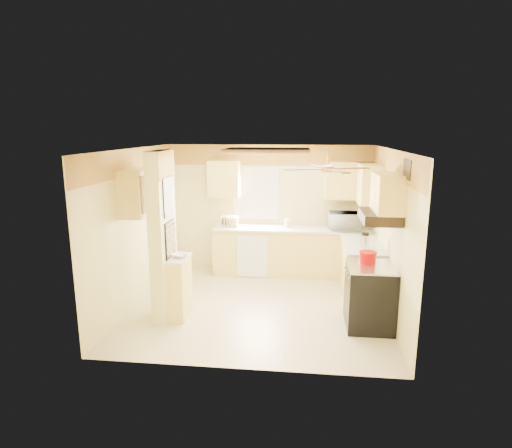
# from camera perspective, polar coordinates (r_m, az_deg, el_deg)

# --- Properties ---
(floor) EXTENTS (4.00, 4.00, 0.00)m
(floor) POSITION_cam_1_polar(r_m,az_deg,el_deg) (7.06, 0.26, -10.77)
(floor) COLOR beige
(floor) RESTS_ON ground
(ceiling) EXTENTS (4.00, 4.00, 0.00)m
(ceiling) POSITION_cam_1_polar(r_m,az_deg,el_deg) (6.49, 0.28, 9.95)
(ceiling) COLOR white
(ceiling) RESTS_ON wall_back
(wall_back) EXTENTS (4.00, 0.00, 4.00)m
(wall_back) POSITION_cam_1_polar(r_m,az_deg,el_deg) (8.52, 1.66, 2.09)
(wall_back) COLOR #E7D78D
(wall_back) RESTS_ON floor
(wall_front) EXTENTS (4.00, 0.00, 4.00)m
(wall_front) POSITION_cam_1_polar(r_m,az_deg,el_deg) (4.85, -2.18, -6.02)
(wall_front) COLOR #E7D78D
(wall_front) RESTS_ON floor
(wall_left) EXTENTS (0.00, 3.80, 3.80)m
(wall_left) POSITION_cam_1_polar(r_m,az_deg,el_deg) (7.16, -15.86, -0.40)
(wall_left) COLOR #E7D78D
(wall_left) RESTS_ON floor
(wall_right) EXTENTS (0.00, 3.80, 3.80)m
(wall_right) POSITION_cam_1_polar(r_m,az_deg,el_deg) (6.75, 17.40, -1.26)
(wall_right) COLOR #E7D78D
(wall_right) RESTS_ON floor
(wallpaper_border) EXTENTS (4.00, 0.02, 0.40)m
(wallpaper_border) POSITION_cam_1_polar(r_m,az_deg,el_deg) (8.37, 1.69, 9.15)
(wallpaper_border) COLOR #FFC14B
(wallpaper_border) RESTS_ON wall_back
(partition_column) EXTENTS (0.20, 0.70, 2.50)m
(partition_column) POSITION_cam_1_polar(r_m,az_deg,el_deg) (6.43, -12.33, -1.64)
(partition_column) COLOR #E7D78D
(partition_column) RESTS_ON floor
(partition_ledge) EXTENTS (0.25, 0.55, 0.90)m
(partition_ledge) POSITION_cam_1_polar(r_m,az_deg,el_deg) (6.60, -10.17, -8.46)
(partition_ledge) COLOR #FFDD6B
(partition_ledge) RESTS_ON floor
(ledge_top) EXTENTS (0.28, 0.58, 0.04)m
(ledge_top) POSITION_cam_1_polar(r_m,az_deg,el_deg) (6.45, -10.33, -4.55)
(ledge_top) COLOR silver
(ledge_top) RESTS_ON partition_ledge
(lower_cabinets_back) EXTENTS (3.00, 0.60, 0.90)m
(lower_cabinets_back) POSITION_cam_1_polar(r_m,az_deg,el_deg) (8.38, 4.86, -3.75)
(lower_cabinets_back) COLOR #FFDD6B
(lower_cabinets_back) RESTS_ON floor
(lower_cabinets_right) EXTENTS (0.60, 1.40, 0.90)m
(lower_cabinets_right) POSITION_cam_1_polar(r_m,az_deg,el_deg) (7.49, 13.89, -6.07)
(lower_cabinets_right) COLOR #FFDD6B
(lower_cabinets_right) RESTS_ON floor
(countertop_back) EXTENTS (3.04, 0.64, 0.04)m
(countertop_back) POSITION_cam_1_polar(r_m,az_deg,el_deg) (8.25, 4.92, -0.63)
(countertop_back) COLOR silver
(countertop_back) RESTS_ON lower_cabinets_back
(countertop_right) EXTENTS (0.64, 1.44, 0.04)m
(countertop_right) POSITION_cam_1_polar(r_m,az_deg,el_deg) (7.36, 14.00, -2.60)
(countertop_right) COLOR silver
(countertop_right) RESTS_ON lower_cabinets_right
(dishwasher_panel) EXTENTS (0.58, 0.02, 0.80)m
(dishwasher_panel) POSITION_cam_1_polar(r_m,az_deg,el_deg) (8.14, -0.50, -4.34)
(dishwasher_panel) COLOR white
(dishwasher_panel) RESTS_ON lower_cabinets_back
(window) EXTENTS (0.92, 0.02, 1.02)m
(window) POSITION_cam_1_polar(r_m,az_deg,el_deg) (8.48, -0.02, 4.10)
(window) COLOR white
(window) RESTS_ON wall_back
(upper_cab_back_left) EXTENTS (0.60, 0.35, 0.70)m
(upper_cab_back_left) POSITION_cam_1_polar(r_m,az_deg,el_deg) (8.37, -4.26, 6.03)
(upper_cab_back_left) COLOR #FFDD6B
(upper_cab_back_left) RESTS_ON wall_back
(upper_cab_back_right) EXTENTS (0.90, 0.35, 0.70)m
(upper_cab_back_right) POSITION_cam_1_polar(r_m,az_deg,el_deg) (8.27, 12.40, 5.69)
(upper_cab_back_right) COLOR #FFDD6B
(upper_cab_back_right) RESTS_ON wall_back
(upper_cab_right) EXTENTS (0.35, 1.00, 0.70)m
(upper_cab_right) POSITION_cam_1_polar(r_m,az_deg,el_deg) (7.83, 14.75, 5.21)
(upper_cab_right) COLOR #FFDD6B
(upper_cab_right) RESTS_ON wall_right
(upper_cab_left_wall) EXTENTS (0.35, 0.75, 0.70)m
(upper_cab_left_wall) POSITION_cam_1_polar(r_m,az_deg,el_deg) (6.76, -15.58, 4.05)
(upper_cab_left_wall) COLOR #FFDD6B
(upper_cab_left_wall) RESTS_ON wall_left
(upper_cab_over_stove) EXTENTS (0.35, 0.76, 0.52)m
(upper_cab_over_stove) POSITION_cam_1_polar(r_m,az_deg,el_deg) (6.06, 17.15, 3.98)
(upper_cab_over_stove) COLOR #FFDD6B
(upper_cab_over_stove) RESTS_ON wall_right
(stove) EXTENTS (0.68, 0.77, 0.92)m
(stove) POSITION_cam_1_polar(r_m,az_deg,el_deg) (6.41, 14.91, -9.24)
(stove) COLOR black
(stove) RESTS_ON floor
(range_hood) EXTENTS (0.50, 0.76, 0.14)m
(range_hood) POSITION_cam_1_polar(r_m,az_deg,el_deg) (6.10, 16.17, 0.95)
(range_hood) COLOR black
(range_hood) RESTS_ON upper_cab_over_stove
(poster_menu) EXTENTS (0.02, 0.42, 0.57)m
(poster_menu) POSITION_cam_1_polar(r_m,az_deg,el_deg) (6.28, -11.61, 3.64)
(poster_menu) COLOR black
(poster_menu) RESTS_ON partition_column
(poster_nashville) EXTENTS (0.02, 0.42, 0.57)m
(poster_nashville) POSITION_cam_1_polar(r_m,az_deg,el_deg) (6.41, -11.36, -2.11)
(poster_nashville) COLOR black
(poster_nashville) RESTS_ON partition_column
(ceiling_light_panel) EXTENTS (1.35, 0.95, 0.06)m
(ceiling_light_panel) POSITION_cam_1_polar(r_m,az_deg,el_deg) (6.98, 1.56, 9.76)
(ceiling_light_panel) COLOR brown
(ceiling_light_panel) RESTS_ON ceiling
(ceiling_fan) EXTENTS (1.15, 1.15, 0.26)m
(ceiling_fan) POSITION_cam_1_polar(r_m,az_deg,el_deg) (5.78, 9.50, 7.33)
(ceiling_fan) COLOR gold
(ceiling_fan) RESTS_ON ceiling
(vent_grate) EXTENTS (0.02, 0.40, 0.25)m
(vent_grate) POSITION_cam_1_polar(r_m,az_deg,el_deg) (5.71, 19.54, 6.87)
(vent_grate) COLOR black
(vent_grate) RESTS_ON wall_right
(microwave) EXTENTS (0.61, 0.43, 0.32)m
(microwave) POSITION_cam_1_polar(r_m,az_deg,el_deg) (8.23, 11.75, 0.40)
(microwave) COLOR white
(microwave) RESTS_ON countertop_back
(bowl) EXTENTS (0.30, 0.30, 0.06)m
(bowl) POSITION_cam_1_polar(r_m,az_deg,el_deg) (6.43, -10.06, -4.14)
(bowl) COLOR white
(bowl) RESTS_ON ledge_top
(dutch_oven) EXTENTS (0.25, 0.25, 0.17)m
(dutch_oven) POSITION_cam_1_polar(r_m,az_deg,el_deg) (6.33, 14.69, -4.33)
(dutch_oven) COLOR #AD0301
(dutch_oven) RESTS_ON stove
(kettle) EXTENTS (0.17, 0.17, 0.26)m
(kettle) POSITION_cam_1_polar(r_m,az_deg,el_deg) (6.99, 14.33, -2.23)
(kettle) COLOR silver
(kettle) RESTS_ON countertop_right
(dish_rack) EXTENTS (0.34, 0.25, 0.20)m
(dish_rack) POSITION_cam_1_polar(r_m,az_deg,el_deg) (8.37, -3.55, 0.21)
(dish_rack) COLOR tan
(dish_rack) RESTS_ON countertop_back
(utensil_crock) EXTENTS (0.12, 0.12, 0.24)m
(utensil_crock) POSITION_cam_1_polar(r_m,az_deg,el_deg) (8.30, 4.23, 0.16)
(utensil_crock) COLOR white
(utensil_crock) RESTS_ON countertop_back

